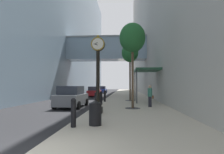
{
  "coord_description": "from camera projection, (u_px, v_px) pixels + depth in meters",
  "views": [
    {
      "loc": [
        2.44,
        -3.99,
        1.81
      ],
      "look_at": [
        0.88,
        18.53,
        2.8
      ],
      "focal_mm": 30.14,
      "sensor_mm": 36.0,
      "label": 1
    }
  ],
  "objects": [
    {
      "name": "sidewalk_right",
      "position": [
        128.0,
        95.0,
        33.76
      ],
      "size": [
        5.84,
        80.0,
        0.14
      ],
      "primitive_type": "cube",
      "color": "#BCB29E",
      "rests_on": "ground"
    },
    {
      "name": "car_red_mid",
      "position": [
        94.0,
        92.0,
        30.13
      ],
      "size": [
        2.18,
        4.41,
        1.61
      ],
      "color": "#AD191E",
      "rests_on": "ground"
    },
    {
      "name": "ground_plane",
      "position": [
        110.0,
        96.0,
        30.97
      ],
      "size": [
        110.0,
        110.0,
        0.0
      ],
      "primitive_type": "plane",
      "color": "#262628",
      "rests_on": "ground"
    },
    {
      "name": "building_block_right",
      "position": [
        168.0,
        1.0,
        34.0
      ],
      "size": [
        9.0,
        80.0,
        34.1
      ],
      "color": "#B7B2A8",
      "rests_on": "ground"
    },
    {
      "name": "bollard_third",
      "position": [
        96.0,
        100.0,
        13.31
      ],
      "size": [
        0.22,
        0.22,
        1.16
      ],
      "color": "black",
      "rests_on": "sidewalk_right"
    },
    {
      "name": "street_clock",
      "position": [
        98.0,
        70.0,
        11.4
      ],
      "size": [
        0.84,
        0.55,
        4.74
      ],
      "color": "black",
      "rests_on": "sidewalk_right"
    },
    {
      "name": "storefront_awning",
      "position": [
        146.0,
        71.0,
        18.9
      ],
      "size": [
        2.4,
        3.6,
        3.3
      ],
      "color": "#235138",
      "rests_on": "sidewalk_right"
    },
    {
      "name": "street_tree_near",
      "position": [
        132.0,
        39.0,
        13.8
      ],
      "size": [
        1.89,
        1.89,
        6.25
      ],
      "color": "#333335",
      "rests_on": "sidewalk_right"
    },
    {
      "name": "car_grey_far",
      "position": [
        72.0,
        97.0,
        15.38
      ],
      "size": [
        2.11,
        4.1,
        1.74
      ],
      "color": "slate",
      "rests_on": "ground"
    },
    {
      "name": "building_block_left",
      "position": [
        51.0,
        14.0,
        35.4
      ],
      "size": [
        22.12,
        80.0,
        30.63
      ],
      "color": "#849EB2",
      "rests_on": "ground"
    },
    {
      "name": "street_tree_mid_near",
      "position": [
        130.0,
        53.0,
        20.53
      ],
      "size": [
        1.81,
        1.81,
        6.28
      ],
      "color": "#333335",
      "rests_on": "sidewalk_right"
    },
    {
      "name": "bollard_fourth",
      "position": [
        101.0,
        98.0,
        16.22
      ],
      "size": [
        0.22,
        0.22,
        1.16
      ],
      "color": "black",
      "rests_on": "sidewalk_right"
    },
    {
      "name": "bollard_nearest",
      "position": [
        73.0,
        112.0,
        7.49
      ],
      "size": [
        0.22,
        0.22,
        1.16
      ],
      "color": "black",
      "rests_on": "sidewalk_right"
    },
    {
      "name": "car_blue_near",
      "position": [
        102.0,
        90.0,
        42.28
      ],
      "size": [
        2.11,
        4.54,
        1.62
      ],
      "color": "navy",
      "rests_on": "ground"
    },
    {
      "name": "pedestrian_walking",
      "position": [
        150.0,
        95.0,
        14.5
      ],
      "size": [
        0.47,
        0.37,
        1.68
      ],
      "color": "#23232D",
      "rests_on": "sidewalk_right"
    },
    {
      "name": "trash_bin",
      "position": [
        95.0,
        112.0,
        7.84
      ],
      "size": [
        0.53,
        0.53,
        1.05
      ],
      "color": "black",
      "rests_on": "sidewalk_right"
    },
    {
      "name": "bollard_fifth",
      "position": [
        105.0,
        96.0,
        19.13
      ],
      "size": [
        0.22,
        0.22,
        1.16
      ],
      "color": "black",
      "rests_on": "sidewalk_right"
    }
  ]
}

